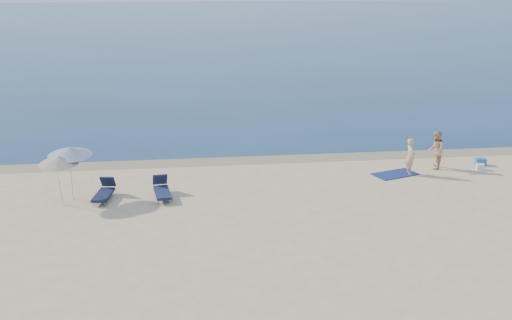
{
  "coord_description": "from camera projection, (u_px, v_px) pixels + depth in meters",
  "views": [
    {
      "loc": [
        -6.16,
        -10.27,
        8.89
      ],
      "look_at": [
        -2.83,
        16.0,
        1.0
      ],
      "focal_mm": 45.0,
      "sensor_mm": 36.0,
      "label": 1
    }
  ],
  "objects": [
    {
      "name": "sea",
      "position": [
        210.0,
        24.0,
        108.12
      ],
      "size": [
        240.0,
        160.0,
        0.01
      ],
      "primitive_type": "cube",
      "color": "#0D284F",
      "rests_on": "ground"
    },
    {
      "name": "wet_sand_strip",
      "position": [
        304.0,
        158.0,
        31.49
      ],
      "size": [
        240.0,
        1.6,
        0.0
      ],
      "primitive_type": "cube",
      "color": "#847254",
      "rests_on": "ground"
    },
    {
      "name": "person_left",
      "position": [
        410.0,
        156.0,
        28.75
      ],
      "size": [
        0.43,
        0.63,
        1.67
      ],
      "primitive_type": "imported",
      "rotation": [
        0.0,
        0.0,
        1.52
      ],
      "color": "tan",
      "rests_on": "ground"
    },
    {
      "name": "person_right",
      "position": [
        436.0,
        150.0,
        29.56
      ],
      "size": [
        0.97,
        1.07,
        1.79
      ],
      "primitive_type": "imported",
      "rotation": [
        0.0,
        0.0,
        -1.97
      ],
      "color": "tan",
      "rests_on": "ground"
    },
    {
      "name": "beach_towel",
      "position": [
        395.0,
        174.0,
        28.93
      ],
      "size": [
        2.23,
        1.69,
        0.03
      ],
      "primitive_type": "cube",
      "rotation": [
        0.0,
        0.0,
        0.34
      ],
      "color": "#101D53",
      "rests_on": "ground"
    },
    {
      "name": "white_bag",
      "position": [
        480.0,
        167.0,
        29.58
      ],
      "size": [
        0.38,
        0.35,
        0.28
      ],
      "primitive_type": "cube",
      "rotation": [
        0.0,
        0.0,
        -0.26
      ],
      "color": "silver",
      "rests_on": "ground"
    },
    {
      "name": "blue_cooler",
      "position": [
        481.0,
        162.0,
        30.28
      ],
      "size": [
        0.49,
        0.37,
        0.33
      ],
      "primitive_type": "cube",
      "rotation": [
        0.0,
        0.0,
        -0.09
      ],
      "color": "#1F5CA8",
      "rests_on": "ground"
    },
    {
      "name": "umbrella_near",
      "position": [
        70.0,
        151.0,
        25.33
      ],
      "size": [
        1.76,
        1.78,
        2.26
      ],
      "rotation": [
        0.0,
        0.0,
        -0.01
      ],
      "color": "silver",
      "rests_on": "ground"
    },
    {
      "name": "umbrella_far",
      "position": [
        59.0,
        160.0,
        24.82
      ],
      "size": [
        1.98,
        1.99,
        2.1
      ],
      "rotation": [
        0.0,
        0.0,
        -0.32
      ],
      "color": "silver",
      "rests_on": "ground"
    },
    {
      "name": "lounger_left",
      "position": [
        104.0,
        192.0,
        25.75
      ],
      "size": [
        0.86,
        1.84,
        0.78
      ],
      "rotation": [
        0.0,
        0.0,
        -0.16
      ],
      "color": "#131834",
      "rests_on": "ground"
    },
    {
      "name": "lounger_right",
      "position": [
        162.0,
        190.0,
        26.0
      ],
      "size": [
        0.81,
        1.87,
        0.8
      ],
      "rotation": [
        0.0,
        0.0,
        0.12
      ],
      "color": "#161D3D",
      "rests_on": "ground"
    }
  ]
}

